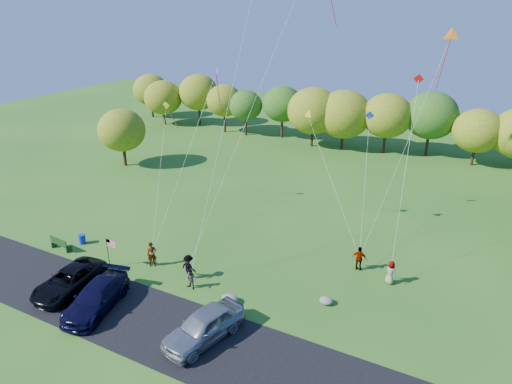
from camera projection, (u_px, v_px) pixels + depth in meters
ground at (186, 289)px, 31.69m from camera, size 140.00×140.00×0.00m
asphalt_lane at (148, 322)px, 28.41m from camera, size 44.00×6.00×0.06m
treeline at (338, 115)px, 59.95m from camera, size 76.35×27.46×8.34m
minivan_dark at (69, 280)px, 31.20m from camera, size 3.09×5.77×1.54m
minivan_navy at (96, 297)px, 29.31m from camera, size 3.52×6.04×1.64m
minivan_silver at (204, 326)px, 26.57m from camera, size 3.39×5.78×1.85m
flyer_a at (152, 255)px, 34.13m from camera, size 0.84×0.82×1.95m
flyer_b at (191, 279)px, 31.46m from camera, size 0.83×0.70×1.53m
flyer_c at (189, 267)px, 32.59m from camera, size 1.24×0.75×1.87m
flyer_d at (359, 259)px, 33.63m from camera, size 1.14×0.52×1.90m
flyer_e at (391, 272)px, 32.03m from camera, size 1.02×0.95×1.76m
park_bench at (60, 244)px, 36.47m from camera, size 2.02×0.59×1.11m
trash_barrel at (82, 239)px, 37.55m from camera, size 0.53×0.53×0.80m
flag_assembly at (110, 247)px, 33.59m from camera, size 0.89×0.58×2.41m
boulder_near at (230, 299)px, 30.17m from camera, size 1.13×0.89×0.57m
boulder_far at (326, 301)px, 30.07m from camera, size 0.90×0.75×0.47m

